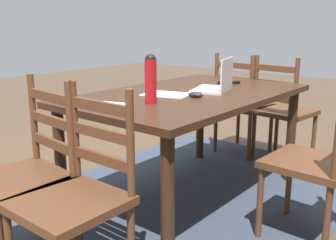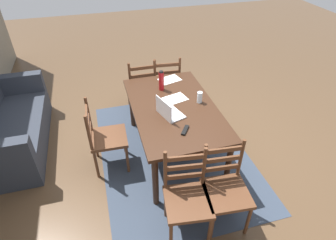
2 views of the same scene
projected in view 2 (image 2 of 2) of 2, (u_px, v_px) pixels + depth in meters
The scene contains 16 objects.
ground_plane at pixel (173, 152), 3.92m from camera, with size 14.00×14.00×0.00m, color brown.
area_rug at pixel (173, 152), 3.92m from camera, with size 2.68×1.94×0.01m, color #333D4C.
dining_table at pixel (174, 112), 3.51m from camera, with size 1.68×1.01×0.76m.
chair_far_head at pixel (105, 137), 3.46m from camera, with size 0.46×0.46×0.95m.
chair_left_near at pixel (225, 189), 2.81m from camera, with size 0.48×0.48×0.95m.
chair_left_far at pixel (187, 198), 2.73m from camera, with size 0.49×0.49×0.95m.
chair_right_near at pixel (166, 83), 4.56m from camera, with size 0.48×0.48×0.95m.
chair_right_far at pixel (141, 86), 4.47m from camera, with size 0.44×0.44×0.95m.
couch at pixel (5, 126), 3.81m from camera, with size 1.80×0.80×1.00m.
laptop at pixel (168, 111), 3.28m from camera, with size 0.37×0.31×0.23m.
water_bottle at pixel (161, 80), 3.71m from camera, with size 0.07×0.07×0.28m.
drinking_glass at pixel (200, 97), 3.50m from camera, with size 0.07×0.07×0.14m, color silver.
computer_mouse at pixel (161, 102), 3.52m from camera, with size 0.06×0.10×0.03m, color black.
tv_remote at pixel (185, 130), 3.08m from camera, with size 0.04×0.17×0.02m, color black.
paper_stack_left at pixel (175, 99), 3.60m from camera, with size 0.21×0.30×0.00m, color white.
paper_stack_right at pixel (170, 80), 4.01m from camera, with size 0.21×0.30×0.00m, color white.
Camera 2 is at (-2.75, 0.84, 2.70)m, focal length 30.03 mm.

